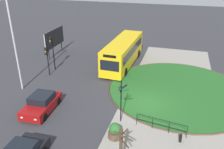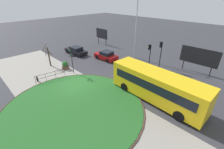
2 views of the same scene
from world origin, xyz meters
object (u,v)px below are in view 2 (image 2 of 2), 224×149
Objects in this scene: bollard_foreground at (37,79)px; billboard_left at (102,34)px; signpost_directional at (72,59)px; billboard_right at (199,57)px; bus_yellow at (156,86)px; street_tree_bare at (49,56)px; planter_near_signpost at (65,65)px; lamppost_tall at (136,28)px; car_near_lane at (76,51)px; car_trailing at (106,56)px; traffic_light_near at (161,49)px; traffic_light_far at (150,50)px.

billboard_left is at bearing 111.43° from bollard_foreground.
signpost_directional is 0.74× the size of billboard_right.
bus_yellow is 3.06× the size of street_tree_bare.
planter_near_signpost is at bearing -177.42° from signpost_directional.
billboard_left is 0.70× the size of billboard_right.
lamppost_tall reaches higher than bus_yellow.
billboard_right is 1.49× the size of street_tree_bare.
billboard_left is at bearing -82.08° from car_near_lane.
billboard_right reaches higher than bollard_foreground.
car_trailing is 8.79m from traffic_light_near.
bollard_foreground is at bearing -104.60° from signpost_directional.
planter_near_signpost is 0.36× the size of street_tree_bare.
bollard_foreground is 0.17× the size of car_trailing.
street_tree_bare is at bearing -156.98° from planter_near_signpost.
bus_yellow is 3.08× the size of traffic_light_far.
billboard_right is (4.50, 2.26, -0.52)m from traffic_light_near.
car_near_lane is 11.45m from lamppost_tall.
bus_yellow is 2.13× the size of car_near_lane.
planter_near_signpost is at bearing -111.94° from lamppost_tall.
car_near_lane is 1.43× the size of street_tree_bare.
signpost_directional is 0.38× the size of lamppost_tall.
car_trailing is at bearing 77.28° from planter_near_signpost.
traffic_light_near is 1.20× the size of street_tree_bare.
traffic_light_far is at bearing -10.27° from billboard_left.
bus_yellow is 2.04× the size of billboard_right.
billboard_right is at bearing -158.96° from car_trailing.
signpost_directional is at bearing 61.28° from traffic_light_near.
billboard_left reaches higher than car_trailing.
car_near_lane is 1.16× the size of car_trailing.
traffic_light_far is at bearing -159.07° from billboard_right.
planter_near_signpost is (-2.00, -0.09, -1.58)m from signpost_directional.
traffic_light_near is 15.25m from billboard_left.
bollard_foreground is at bearing -43.81° from street_tree_bare.
billboard_left is at bearing -40.49° from car_trailing.
bollard_foreground is (-1.17, -4.49, -1.76)m from signpost_directional.
lamppost_tall is 12.40m from planter_near_signpost.
street_tree_bare is at bearing 104.95° from car_near_lane.
traffic_light_far is 15.06m from street_tree_bare.
lamppost_tall is 14.10m from street_tree_bare.
car_trailing is 9.21m from billboard_left.
car_near_lane is 6.40m from planter_near_signpost.
car_near_lane is at bearing 107.00° from street_tree_bare.
traffic_light_near is 1.15× the size of billboard_left.
planter_near_signpost is at bearing -64.99° from billboard_left.
street_tree_bare is at bearing 136.19° from bollard_foreground.
lamppost_tall is at bearing 77.72° from signpost_directional.
billboard_right is at bearing 9.43° from lamppost_tall.
car_near_lane is 6.24m from car_trailing.
lamppost_tall is at bearing -8.65° from billboard_left.
street_tree_bare is (-15.75, -3.89, 0.01)m from bus_yellow.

